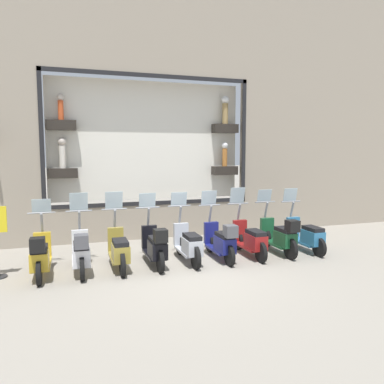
# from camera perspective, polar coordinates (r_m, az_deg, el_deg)

# --- Properties ---
(ground_plane) EXTENTS (120.00, 120.00, 0.00)m
(ground_plane) POSITION_cam_1_polar(r_m,az_deg,el_deg) (8.50, -1.20, -12.09)
(ground_plane) COLOR gray
(building_facade) EXTENTS (1.19, 36.00, 8.68)m
(building_facade) POSITION_cam_1_polar(r_m,az_deg,el_deg) (11.70, -6.55, 14.82)
(building_facade) COLOR gray
(building_facade) RESTS_ON ground_plane
(scooter_teal_0) EXTENTS (1.80, 0.61, 1.63)m
(scooter_teal_0) POSITION_cam_1_polar(r_m,az_deg,el_deg) (10.51, 17.02, -6.37)
(scooter_teal_0) COLOR black
(scooter_teal_0) RESTS_ON ground_plane
(scooter_green_1) EXTENTS (1.81, 0.61, 1.62)m
(scooter_green_1) POSITION_cam_1_polar(r_m,az_deg,el_deg) (10.01, 13.31, -6.57)
(scooter_green_1) COLOR black
(scooter_green_1) RESTS_ON ground_plane
(scooter_red_2) EXTENTS (1.80, 0.61, 1.70)m
(scooter_red_2) POSITION_cam_1_polar(r_m,az_deg,el_deg) (9.68, 8.90, -7.20)
(scooter_red_2) COLOR black
(scooter_red_2) RESTS_ON ground_plane
(scooter_navy_3) EXTENTS (1.80, 0.60, 1.64)m
(scooter_navy_3) POSITION_cam_1_polar(r_m,az_deg,el_deg) (9.27, 4.49, -7.51)
(scooter_navy_3) COLOR black
(scooter_navy_3) RESTS_ON ground_plane
(scooter_silver_4) EXTENTS (1.81, 0.60, 1.63)m
(scooter_silver_4) POSITION_cam_1_polar(r_m,az_deg,el_deg) (9.07, -0.54, -8.00)
(scooter_silver_4) COLOR black
(scooter_silver_4) RESTS_ON ground_plane
(scooter_black_5) EXTENTS (1.80, 0.60, 1.63)m
(scooter_black_5) POSITION_cam_1_polar(r_m,az_deg,el_deg) (8.79, -5.62, -8.23)
(scooter_black_5) COLOR black
(scooter_black_5) RESTS_ON ground_plane
(scooter_olive_6) EXTENTS (1.80, 0.60, 1.70)m
(scooter_olive_6) POSITION_cam_1_polar(r_m,az_deg,el_deg) (8.73, -11.07, -8.69)
(scooter_olive_6) COLOR black
(scooter_olive_6) RESTS_ON ground_plane
(scooter_white_7) EXTENTS (1.80, 0.61, 1.70)m
(scooter_white_7) POSITION_cam_1_polar(r_m,az_deg,el_deg) (8.61, -16.55, -8.79)
(scooter_white_7) COLOR black
(scooter_white_7) RESTS_ON ground_plane
(scooter_yellow_8) EXTENTS (1.80, 0.61, 1.58)m
(scooter_yellow_8) POSITION_cam_1_polar(r_m,az_deg,el_deg) (8.63, -22.11, -8.99)
(scooter_yellow_8) COLOR black
(scooter_yellow_8) RESTS_ON ground_plane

